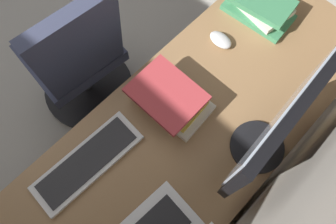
# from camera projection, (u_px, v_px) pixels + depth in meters

# --- Properties ---
(desk) EXTENTS (1.88, 0.65, 0.73)m
(desk) POSITION_uv_depth(u_px,v_px,m) (177.00, 147.00, 1.24)
(desk) COLOR #936D47
(desk) RESTS_ON ground
(drawer_pedestal) EXTENTS (0.40, 0.51, 0.69)m
(drawer_pedestal) POSITION_uv_depth(u_px,v_px,m) (180.00, 166.00, 1.52)
(drawer_pedestal) COLOR #936D47
(drawer_pedestal) RESTS_ON ground
(monitor_primary) EXTENTS (0.50, 0.20, 0.46)m
(monitor_primary) POSITION_uv_depth(u_px,v_px,m) (280.00, 123.00, 0.92)
(monitor_primary) COLOR black
(monitor_primary) RESTS_ON desk
(keyboard_main) EXTENTS (0.43, 0.16, 0.02)m
(keyboard_main) POSITION_uv_depth(u_px,v_px,m) (88.00, 162.00, 1.13)
(keyboard_main) COLOR silver
(keyboard_main) RESTS_ON desk
(mouse_main) EXTENTS (0.06, 0.10, 0.03)m
(mouse_main) POSITION_uv_depth(u_px,v_px,m) (221.00, 40.00, 1.31)
(mouse_main) COLOR silver
(mouse_main) RESTS_ON desk
(book_stack_near) EXTENTS (0.22, 0.31, 0.10)m
(book_stack_near) POSITION_uv_depth(u_px,v_px,m) (170.00, 97.00, 1.19)
(book_stack_near) COLOR beige
(book_stack_near) RESTS_ON desk
(book_stack_far) EXTENTS (0.22, 0.30, 0.08)m
(book_stack_far) POSITION_uv_depth(u_px,v_px,m) (260.00, 6.00, 1.35)
(book_stack_far) COLOR #3D8456
(book_stack_far) RESTS_ON desk
(office_chair) EXTENTS (0.56, 0.57, 0.97)m
(office_chair) POSITION_uv_depth(u_px,v_px,m) (78.00, 62.00, 1.61)
(office_chair) COLOR #383D56
(office_chair) RESTS_ON ground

